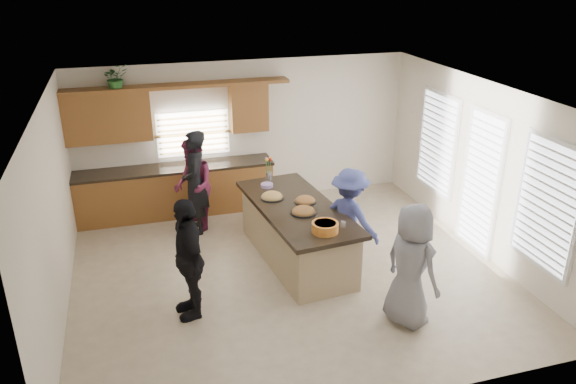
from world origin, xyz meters
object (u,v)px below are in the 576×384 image
object	(u,v)px
woman_right_front	(411,266)
island	(297,234)
woman_right_back	(349,218)
woman_left_front	(188,258)
woman_left_back	(195,183)
salad_bowl	(325,227)
woman_left_mid	(194,186)

from	to	relation	value
woman_right_front	island	bearing A→B (deg)	4.65
woman_right_back	woman_left_front	bearing A→B (deg)	71.50
woman_left_back	woman_left_front	bearing A→B (deg)	-4.31
woman_right_front	woman_left_front	bearing A→B (deg)	50.24
woman_right_back	salad_bowl	bearing A→B (deg)	101.17
woman_left_back	woman_left_front	distance (m)	2.55
island	salad_bowl	bearing A→B (deg)	-89.22
island	woman_right_back	world-z (taller)	woman_right_back
woman_left_back	woman_left_front	size ratio (longest dim) A/B	1.08
salad_bowl	woman_left_mid	bearing A→B (deg)	121.20
island	salad_bowl	xyz separation A→B (m)	(0.12, -0.98, 0.58)
island	woman_left_mid	world-z (taller)	woman_left_mid
woman_left_mid	woman_right_back	world-z (taller)	woman_left_mid
island	woman_left_front	world-z (taller)	woman_left_front
island	woman_right_front	distance (m)	2.27
woman_left_front	woman_right_front	size ratio (longest dim) A/B	1.00
island	woman_left_back	size ratio (longest dim) A/B	1.51
island	woman_left_back	bearing A→B (deg)	127.37
woman_left_mid	woman_left_back	bearing A→B (deg)	16.25
woman_right_back	woman_left_back	bearing A→B (deg)	16.14
woman_right_back	woman_right_front	distance (m)	1.67
woman_left_back	woman_right_front	size ratio (longest dim) A/B	1.08
woman_left_back	woman_right_back	xyz separation A→B (m)	(2.13, -1.86, -0.12)
woman_left_front	woman_right_back	distance (m)	2.66
salad_bowl	woman_right_back	world-z (taller)	woman_right_back
island	woman_left_front	bearing A→B (deg)	-156.43
woman_left_front	woman_left_mid	bearing A→B (deg)	164.56
salad_bowl	woman_left_back	world-z (taller)	woman_left_back
salad_bowl	woman_left_mid	xyz separation A→B (m)	(-1.53, 2.53, -0.18)
woman_left_front	woman_left_back	bearing A→B (deg)	163.74
salad_bowl	woman_right_front	xyz separation A→B (m)	(0.81, -1.06, -0.17)
woman_left_front	woman_right_back	size ratio (longest dim) A/B	1.07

